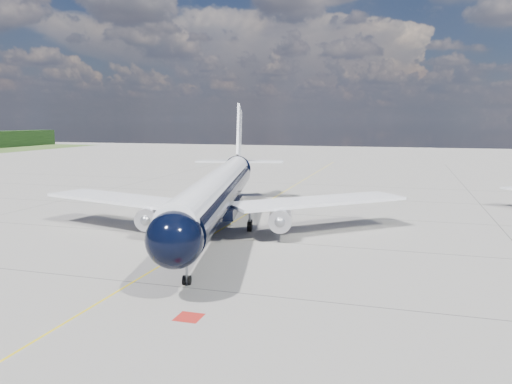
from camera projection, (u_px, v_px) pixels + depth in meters
ground at (261, 206)px, 70.66m from camera, size 320.00×320.00×0.00m
taxiway_centerline at (250, 212)px, 65.92m from camera, size 0.16×160.00×0.01m
red_marking at (189, 317)px, 30.80m from camera, size 1.60×1.60×0.01m
main_airliner at (220, 190)px, 54.23m from camera, size 40.21×49.65×14.49m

